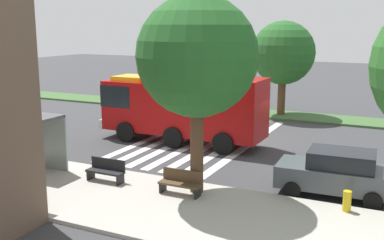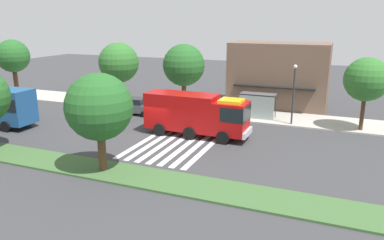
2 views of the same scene
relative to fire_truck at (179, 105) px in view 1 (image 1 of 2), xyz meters
The scene contains 12 objects.
ground_plane 4.28m from the fire_truck, 162.67° to the right, with size 120.00×120.00×0.00m, color #38383A.
sidewalk 9.45m from the fire_truck, 112.89° to the left, with size 60.00×5.29×0.14m, color #ADA89E.
median_strip 10.45m from the fire_truck, 110.50° to the right, with size 60.00×3.00×0.14m, color #3D6033.
crosswalk 2.50m from the fire_truck, 129.54° to the right, with size 5.85×12.58×0.01m.
fire_truck is the anchor object (origin of this frame).
parked_car_west 10.20m from the fire_truck, 152.59° to the left, with size 4.29×2.28×1.74m.
bus_stop_shelter 8.16m from the fire_truck, 64.98° to the left, with size 3.50×1.40×2.46m.
bench_near_shelter 7.55m from the fire_truck, 94.26° to the left, with size 1.60×0.50×0.90m.
bench_west_of_shelter 8.47m from the fire_truck, 117.80° to the left, with size 1.60×0.50×0.90m.
sidewalk_tree_center 8.68m from the fire_truck, 122.06° to the left, with size 4.36×4.36×7.22m.
median_tree_west 10.36m from the fire_truck, 107.61° to the right, with size 4.35×4.35×6.45m.
fire_hydrant 11.65m from the fire_truck, 146.51° to the left, with size 0.28×0.28×0.70m, color gold.
Camera 1 is at (-7.71, 22.87, 6.25)m, focal length 43.22 mm.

